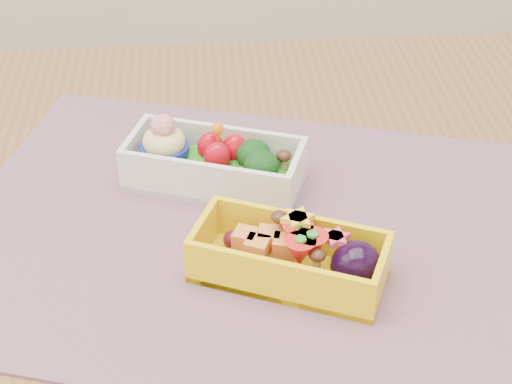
{
  "coord_description": "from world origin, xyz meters",
  "views": [
    {
      "loc": [
        -0.0,
        -0.52,
        1.2
      ],
      "look_at": [
        0.04,
        0.04,
        0.79
      ],
      "focal_mm": 59.67,
      "sensor_mm": 36.0,
      "label": 1
    }
  ],
  "objects": [
    {
      "name": "table",
      "position": [
        0.0,
        0.0,
        0.65
      ],
      "size": [
        1.2,
        0.8,
        0.75
      ],
      "color": "brown",
      "rests_on": "ground"
    },
    {
      "name": "bento_white",
      "position": [
        0.01,
        0.11,
        0.77
      ],
      "size": [
        0.17,
        0.12,
        0.06
      ],
      "rotation": [
        0.0,
        0.0,
        -0.35
      ],
      "color": "silver",
      "rests_on": "placemat"
    },
    {
      "name": "placemat",
      "position": [
        0.04,
        0.03,
        0.75
      ],
      "size": [
        0.58,
        0.51,
        0.0
      ],
      "primitive_type": "cube",
      "rotation": [
        0.0,
        0.0,
        -0.3
      ],
      "color": "#865C6A",
      "rests_on": "table"
    },
    {
      "name": "bento_yellow",
      "position": [
        0.07,
        -0.03,
        0.77
      ],
      "size": [
        0.16,
        0.12,
        0.05
      ],
      "rotation": [
        0.0,
        0.0,
        -0.41
      ],
      "color": "yellow",
      "rests_on": "placemat"
    }
  ]
}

